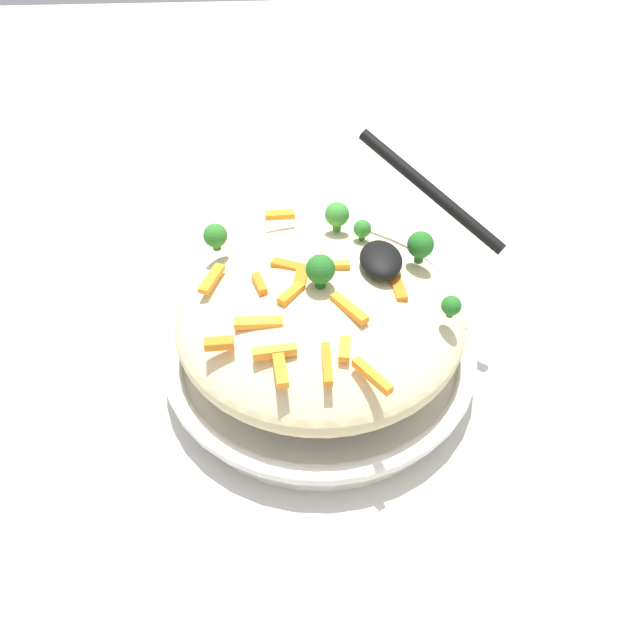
# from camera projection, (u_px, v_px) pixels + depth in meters

# --- Properties ---
(ground_plane) EXTENTS (2.40, 2.40, 0.00)m
(ground_plane) POSITION_uv_depth(u_px,v_px,m) (320.00, 371.00, 0.68)
(ground_plane) COLOR beige
(serving_bowl) EXTENTS (0.31, 0.31, 0.04)m
(serving_bowl) POSITION_uv_depth(u_px,v_px,m) (320.00, 356.00, 0.66)
(serving_bowl) COLOR white
(serving_bowl) RESTS_ON ground_plane
(pasta_mound) EXTENTS (0.28, 0.28, 0.09)m
(pasta_mound) POSITION_uv_depth(u_px,v_px,m) (320.00, 317.00, 0.62)
(pasta_mound) COLOR beige
(pasta_mound) RESTS_ON serving_bowl
(carrot_piece_0) EXTENTS (0.04, 0.01, 0.01)m
(carrot_piece_0) POSITION_uv_depth(u_px,v_px,m) (328.00, 364.00, 0.52)
(carrot_piece_0) COLOR orange
(carrot_piece_0) RESTS_ON pasta_mound
(carrot_piece_1) EXTENTS (0.03, 0.03, 0.01)m
(carrot_piece_1) POSITION_uv_depth(u_px,v_px,m) (291.00, 294.00, 0.58)
(carrot_piece_1) COLOR orange
(carrot_piece_1) RESTS_ON pasta_mound
(carrot_piece_2) EXTENTS (0.01, 0.03, 0.01)m
(carrot_piece_2) POSITION_uv_depth(u_px,v_px,m) (280.00, 215.00, 0.68)
(carrot_piece_2) COLOR orange
(carrot_piece_2) RESTS_ON pasta_mound
(carrot_piece_3) EXTENTS (0.03, 0.02, 0.01)m
(carrot_piece_3) POSITION_uv_depth(u_px,v_px,m) (260.00, 282.00, 0.59)
(carrot_piece_3) COLOR orange
(carrot_piece_3) RESTS_ON pasta_mound
(carrot_piece_4) EXTENTS (0.01, 0.04, 0.01)m
(carrot_piece_4) POSITION_uv_depth(u_px,v_px,m) (259.00, 323.00, 0.56)
(carrot_piece_4) COLOR orange
(carrot_piece_4) RESTS_ON pasta_mound
(carrot_piece_5) EXTENTS (0.03, 0.02, 0.01)m
(carrot_piece_5) POSITION_uv_depth(u_px,v_px,m) (301.00, 278.00, 0.59)
(carrot_piece_5) COLOR orange
(carrot_piece_5) RESTS_ON pasta_mound
(carrot_piece_6) EXTENTS (0.04, 0.02, 0.01)m
(carrot_piece_6) POSITION_uv_depth(u_px,v_px,m) (212.00, 279.00, 0.60)
(carrot_piece_6) COLOR orange
(carrot_piece_6) RESTS_ON pasta_mound
(carrot_piece_7) EXTENTS (0.03, 0.01, 0.01)m
(carrot_piece_7) POSITION_uv_depth(u_px,v_px,m) (281.00, 370.00, 0.52)
(carrot_piece_7) COLOR orange
(carrot_piece_7) RESTS_ON pasta_mound
(carrot_piece_8) EXTENTS (0.03, 0.01, 0.01)m
(carrot_piece_8) POSITION_uv_depth(u_px,v_px,m) (398.00, 288.00, 0.59)
(carrot_piece_8) COLOR orange
(carrot_piece_8) RESTS_ON pasta_mound
(carrot_piece_9) EXTENTS (0.01, 0.03, 0.01)m
(carrot_piece_9) POSITION_uv_depth(u_px,v_px,m) (333.00, 266.00, 0.61)
(carrot_piece_9) COLOR orange
(carrot_piece_9) RESTS_ON pasta_mound
(carrot_piece_10) EXTENTS (0.01, 0.03, 0.01)m
(carrot_piece_10) POSITION_uv_depth(u_px,v_px,m) (219.00, 343.00, 0.54)
(carrot_piece_10) COLOR orange
(carrot_piece_10) RESTS_ON pasta_mound
(carrot_piece_11) EXTENTS (0.04, 0.03, 0.01)m
(carrot_piece_11) POSITION_uv_depth(u_px,v_px,m) (349.00, 308.00, 0.56)
(carrot_piece_11) COLOR orange
(carrot_piece_11) RESTS_ON pasta_mound
(carrot_piece_12) EXTENTS (0.04, 0.03, 0.01)m
(carrot_piece_12) POSITION_uv_depth(u_px,v_px,m) (372.00, 376.00, 0.51)
(carrot_piece_12) COLOR orange
(carrot_piece_12) RESTS_ON pasta_mound
(carrot_piece_13) EXTENTS (0.03, 0.04, 0.01)m
(carrot_piece_13) POSITION_uv_depth(u_px,v_px,m) (293.00, 267.00, 0.61)
(carrot_piece_13) COLOR orange
(carrot_piece_13) RESTS_ON pasta_mound
(carrot_piece_14) EXTENTS (0.01, 0.04, 0.01)m
(carrot_piece_14) POSITION_uv_depth(u_px,v_px,m) (275.00, 352.00, 0.53)
(carrot_piece_14) COLOR orange
(carrot_piece_14) RESTS_ON pasta_mound
(carrot_piece_15) EXTENTS (0.03, 0.01, 0.01)m
(carrot_piece_15) POSITION_uv_depth(u_px,v_px,m) (345.00, 349.00, 0.54)
(carrot_piece_15) COLOR orange
(carrot_piece_15) RESTS_ON pasta_mound
(broccoli_floret_0) EXTENTS (0.02, 0.02, 0.02)m
(broccoli_floret_0) POSITION_uv_depth(u_px,v_px,m) (362.00, 229.00, 0.64)
(broccoli_floret_0) COLOR #296820
(broccoli_floret_0) RESTS_ON pasta_mound
(broccoli_floret_1) EXTENTS (0.03, 0.03, 0.03)m
(broccoli_floret_1) POSITION_uv_depth(u_px,v_px,m) (420.00, 245.00, 0.61)
(broccoli_floret_1) COLOR #205B1C
(broccoli_floret_1) RESTS_ON pasta_mound
(broccoli_floret_2) EXTENTS (0.02, 0.02, 0.03)m
(broccoli_floret_2) POSITION_uv_depth(u_px,v_px,m) (215.00, 236.00, 0.63)
(broccoli_floret_2) COLOR #296820
(broccoli_floret_2) RESTS_ON pasta_mound
(broccoli_floret_3) EXTENTS (0.02, 0.02, 0.03)m
(broccoli_floret_3) POSITION_uv_depth(u_px,v_px,m) (337.00, 215.00, 0.65)
(broccoli_floret_3) COLOR #377928
(broccoli_floret_3) RESTS_ON pasta_mound
(broccoli_floret_4) EXTENTS (0.03, 0.03, 0.03)m
(broccoli_floret_4) POSITION_uv_depth(u_px,v_px,m) (325.00, 270.00, 0.57)
(broccoli_floret_4) COLOR #205B1C
(broccoli_floret_4) RESTS_ON pasta_mound
(broccoli_floret_5) EXTENTS (0.02, 0.02, 0.02)m
(broccoli_floret_5) POSITION_uv_depth(u_px,v_px,m) (451.00, 306.00, 0.56)
(broccoli_floret_5) COLOR #205B1C
(broccoli_floret_5) RESTS_ON pasta_mound
(serving_spoon) EXTENTS (0.15, 0.14, 0.08)m
(serving_spoon) POSITION_uv_depth(u_px,v_px,m) (401.00, 232.00, 0.61)
(serving_spoon) COLOR black
(serving_spoon) RESTS_ON pasta_mound
(companion_bowl) EXTENTS (0.15, 0.15, 0.06)m
(companion_bowl) POSITION_uv_depth(u_px,v_px,m) (415.00, 632.00, 0.45)
(companion_bowl) COLOR beige
(companion_bowl) RESTS_ON ground_plane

